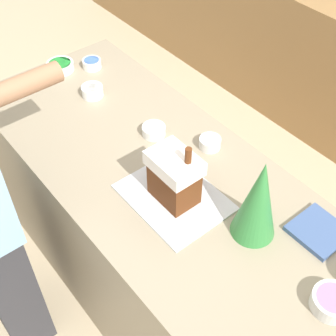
% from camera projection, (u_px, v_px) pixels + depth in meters
% --- Properties ---
extents(ground_plane, '(12.00, 12.00, 0.00)m').
position_uv_depth(ground_plane, '(157.00, 284.00, 2.53)').
color(ground_plane, '#C6B28E').
extents(kitchen_island, '(1.87, 0.78, 0.91)m').
position_uv_depth(kitchen_island, '(156.00, 233.00, 2.20)').
color(kitchen_island, gray).
rests_on(kitchen_island, ground_plane).
extents(baking_tray, '(0.39, 0.30, 0.01)m').
position_uv_depth(baking_tray, '(174.00, 197.00, 1.75)').
color(baking_tray, silver).
rests_on(baking_tray, kitchen_island).
extents(gingerbread_house, '(0.19, 0.14, 0.27)m').
position_uv_depth(gingerbread_house, '(174.00, 177.00, 1.67)').
color(gingerbread_house, '#5B2D14').
rests_on(gingerbread_house, baking_tray).
extents(decorative_tree, '(0.16, 0.16, 0.34)m').
position_uv_depth(decorative_tree, '(259.00, 200.00, 1.53)').
color(decorative_tree, '#33843D').
rests_on(decorative_tree, kitchen_island).
extents(candy_bowl_far_left, '(0.10, 0.10, 0.05)m').
position_uv_depth(candy_bowl_far_left, '(92.00, 91.00, 2.18)').
color(candy_bowl_far_left, white).
rests_on(candy_bowl_far_left, kitchen_island).
extents(candy_bowl_far_right, '(0.09, 0.09, 0.04)m').
position_uv_depth(candy_bowl_far_right, '(92.00, 63.00, 2.34)').
color(candy_bowl_far_right, white).
rests_on(candy_bowl_far_right, kitchen_island).
extents(candy_bowl_center_rear, '(0.10, 0.10, 0.04)m').
position_uv_depth(candy_bowl_center_rear, '(154.00, 130.00, 1.99)').
color(candy_bowl_center_rear, white).
rests_on(candy_bowl_center_rear, kitchen_island).
extents(candy_bowl_front_corner, '(0.13, 0.13, 0.05)m').
position_uv_depth(candy_bowl_front_corner, '(332.00, 301.00, 1.43)').
color(candy_bowl_front_corner, silver).
rests_on(candy_bowl_front_corner, kitchen_island).
extents(candy_bowl_behind_tray, '(0.13, 0.13, 0.04)m').
position_uv_depth(candy_bowl_behind_tray, '(60.00, 66.00, 2.33)').
color(candy_bowl_behind_tray, white).
rests_on(candy_bowl_behind_tray, kitchen_island).
extents(candy_bowl_near_tray_left, '(0.09, 0.09, 0.05)m').
position_uv_depth(candy_bowl_near_tray_left, '(210.00, 142.00, 1.93)').
color(candy_bowl_near_tray_left, white).
rests_on(candy_bowl_near_tray_left, kitchen_island).
extents(cookbook, '(0.18, 0.17, 0.02)m').
position_uv_depth(cookbook, '(319.00, 231.00, 1.64)').
color(cookbook, '#3F598C').
rests_on(cookbook, kitchen_island).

